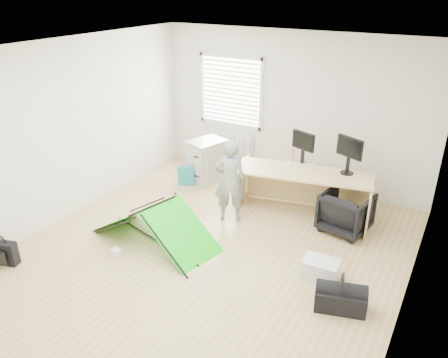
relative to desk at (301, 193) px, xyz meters
The scene contains 18 objects.
ground 1.84m from the desk, 112.14° to the right, with size 5.50×5.50×0.00m, color tan.
back_wall 1.61m from the desk, 122.24° to the left, with size 5.00×0.02×2.70m, color silver.
window 2.46m from the desk, 151.09° to the left, with size 1.20×0.06×1.20m, color silver.
radiator 2.13m from the desk, 152.03° to the left, with size 1.00×0.12×0.60m, color silver.
desk is the anchor object (origin of this frame).
filing_cabinet 2.02m from the desk, 169.85° to the left, with size 0.50×0.66×0.77m, color #ABAEB1.
monitor_left 0.65m from the desk, 114.44° to the left, with size 0.42×0.09×0.40m, color black.
monitor_right 0.88m from the desk, 25.63° to the left, with size 0.45×0.10×0.44m, color black.
keyboard 0.48m from the desk, 119.10° to the left, with size 0.45×0.15×0.02m, color beige.
thermos 0.65m from the desk, 136.44° to the left, with size 0.07×0.07×0.24m, color #D07475.
office_chair 0.78m from the desk, 12.46° to the right, with size 0.66×0.68×0.62m, color black.
person 1.19m from the desk, 140.47° to the right, with size 0.48×0.32×1.32m, color gray.
kite 2.37m from the desk, 129.45° to the right, with size 1.84×0.81×0.57m, color #14C012, non-canonical shape.
storage_crate 1.69m from the desk, 60.28° to the right, with size 0.45×0.31×0.25m, color silver.
tote_bag 2.21m from the desk, behind, with size 0.29×0.13×0.35m, color teal.
laptop_bag 4.38m from the desk, 131.65° to the right, with size 0.44×0.13×0.33m, color black.
white_box 2.97m from the desk, 125.65° to the right, with size 0.11×0.11×0.11m, color silver.
duffel_bag 2.27m from the desk, 57.42° to the right, with size 0.57×0.29×0.25m, color black.
Camera 1 is at (2.73, -4.29, 3.44)m, focal length 35.00 mm.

